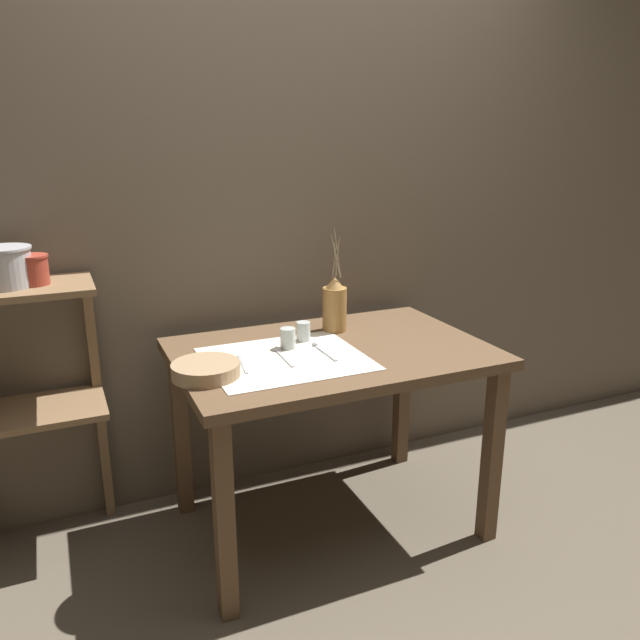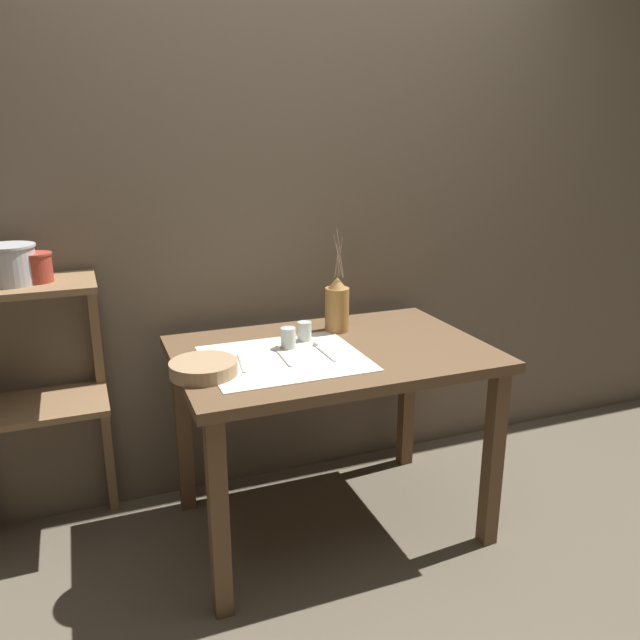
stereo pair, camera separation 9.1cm
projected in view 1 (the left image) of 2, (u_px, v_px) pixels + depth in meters
name	position (u px, v px, depth m)	size (l,w,h in m)	color
ground_plane	(330.00, 522.00, 2.61)	(12.00, 12.00, 0.00)	brown
stone_wall_back	(283.00, 220.00, 2.71)	(7.00, 0.06, 2.40)	brown
wooden_table	(331.00, 374.00, 2.42)	(1.19, 0.80, 0.77)	brown
wooden_shelf_unit	(28.00, 368.00, 2.28)	(0.51, 0.32, 1.06)	brown
linen_cloth	(286.00, 359.00, 2.28)	(0.57, 0.49, 0.00)	beige
pitcher_with_flowers	(335.00, 306.00, 2.58)	(0.10, 0.10, 0.43)	olive
wooden_bowl	(206.00, 370.00, 2.10)	(0.23, 0.23, 0.05)	#9E7F5B
glass_tumbler_near	(288.00, 338.00, 2.37)	(0.06, 0.06, 0.08)	#B7C1BC
glass_tumbler_far	(303.00, 331.00, 2.46)	(0.06, 0.06, 0.08)	#B7C1BC
knife_center	(243.00, 364.00, 2.21)	(0.04, 0.19, 0.00)	#A8A8AD
spoon_inner	(280.00, 353.00, 2.32)	(0.03, 0.20, 0.02)	#A8A8AD
spoon_outer	(319.00, 348.00, 2.38)	(0.02, 0.20, 0.02)	#A8A8AD
metal_pot_large	(5.00, 266.00, 2.13)	(0.18, 0.18, 0.14)	#A8A8AD
metal_pot_small	(32.00, 269.00, 2.16)	(0.11, 0.11, 0.10)	#9E3828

